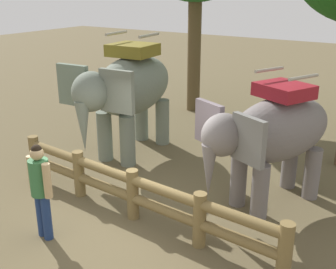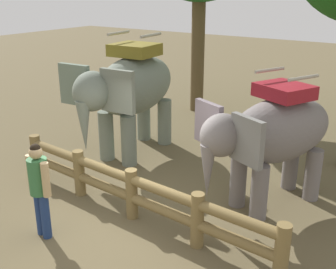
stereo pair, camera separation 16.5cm
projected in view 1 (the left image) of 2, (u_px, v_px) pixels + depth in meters
ground_plane at (126, 223)px, 8.30m from camera, size 60.00×60.00×0.00m
log_fence at (133, 191)px, 8.28m from camera, size 6.56×0.72×1.05m
elephant_near_left at (129, 89)px, 11.06m from camera, size 2.18×3.83×3.28m
elephant_center at (273, 133)px, 8.51m from camera, size 2.53×3.36×2.84m
tourist_woman_in_black at (40, 185)px, 7.49m from camera, size 0.65×0.41×1.84m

